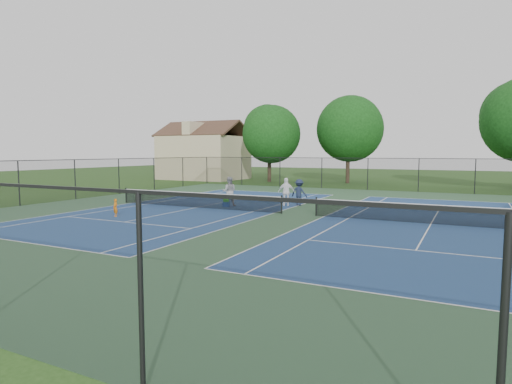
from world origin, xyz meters
The scene contains 14 objects.
ground centered at (0.00, 0.00, 0.00)m, with size 140.00×140.00×0.00m, color #234716.
court_pad centered at (0.00, 0.00, 0.00)m, with size 36.00×36.00×0.01m, color #294A33.
tennis_court_left centered at (-7.00, 0.00, 0.10)m, with size 12.00×23.83×1.07m.
tennis_court_right centered at (7.00, 0.00, 0.10)m, with size 12.00×23.83×1.07m.
perimeter_fence centered at (0.00, 0.00, 1.60)m, with size 36.08×36.08×3.02m.
tree_back_a centered at (-13.00, 24.00, 6.04)m, with size 6.80×6.80×9.15m.
tree_back_b centered at (-4.00, 26.00, 6.60)m, with size 7.60×7.60×10.03m.
clapboard_house centered at (-23.00, 25.00, 3.09)m, with size 10.80×8.10×7.65m.
child_player centered at (-8.83, -5.15, 0.49)m, with size 0.36×0.24×0.99m, color orange.
instructor centered at (-5.60, 1.78, 0.97)m, with size 0.94×0.73×1.94m, color gray.
bystander_a centered at (-2.22, 3.49, 0.93)m, with size 1.09×0.46×1.87m, color white.
bystander_b centered at (-1.51, 4.02, 0.88)m, with size 1.14×0.66×1.77m, color #192137.
ball_crate centered at (-5.55, 1.30, 0.16)m, with size 0.41×0.32×0.33m, color navy.
ball_hopper centered at (-5.55, 1.30, 0.51)m, with size 0.34×0.28×0.36m, color green.
Camera 1 is at (8.66, -22.58, 3.56)m, focal length 30.00 mm.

